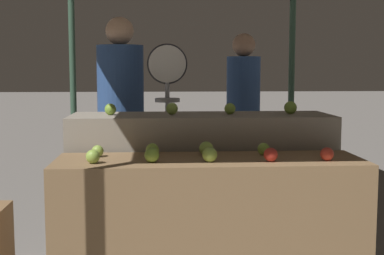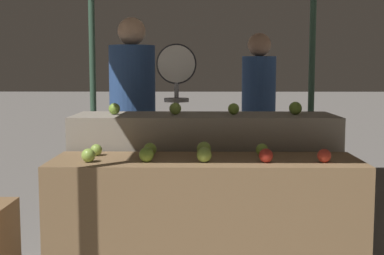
% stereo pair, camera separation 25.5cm
% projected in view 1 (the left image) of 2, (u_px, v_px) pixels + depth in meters
% --- Properties ---
extents(display_counter_front, '(1.78, 0.55, 0.87)m').
position_uv_depth(display_counter_front, '(209.00, 232.00, 3.14)').
color(display_counter_front, olive).
rests_on(display_counter_front, ground_plane).
extents(display_counter_back, '(1.78, 0.55, 1.08)m').
position_uv_depth(display_counter_back, '(201.00, 191.00, 3.72)').
color(display_counter_back, gray).
rests_on(display_counter_back, ground_plane).
extents(apple_front_0, '(0.08, 0.08, 0.08)m').
position_uv_depth(apple_front_0, '(93.00, 157.00, 2.93)').
color(apple_front_0, '#8EB247').
rests_on(apple_front_0, display_counter_front).
extents(apple_front_1, '(0.08, 0.08, 0.08)m').
position_uv_depth(apple_front_1, '(152.00, 155.00, 2.96)').
color(apple_front_1, '#7AA338').
rests_on(apple_front_1, display_counter_front).
extents(apple_front_2, '(0.08, 0.08, 0.08)m').
position_uv_depth(apple_front_2, '(210.00, 155.00, 2.98)').
color(apple_front_2, '#8EB247').
rests_on(apple_front_2, display_counter_front).
extents(apple_front_3, '(0.08, 0.08, 0.08)m').
position_uv_depth(apple_front_3, '(271.00, 155.00, 2.99)').
color(apple_front_3, '#B72D23').
rests_on(apple_front_3, display_counter_front).
extents(apple_front_4, '(0.08, 0.08, 0.08)m').
position_uv_depth(apple_front_4, '(327.00, 154.00, 3.02)').
color(apple_front_4, red).
rests_on(apple_front_4, display_counter_front).
extents(apple_front_5, '(0.07, 0.07, 0.07)m').
position_uv_depth(apple_front_5, '(98.00, 151.00, 3.15)').
color(apple_front_5, '#8EB247').
rests_on(apple_front_5, display_counter_front).
extents(apple_front_6, '(0.08, 0.08, 0.08)m').
position_uv_depth(apple_front_6, '(152.00, 150.00, 3.17)').
color(apple_front_6, '#84AD3D').
rests_on(apple_front_6, display_counter_front).
extents(apple_front_7, '(0.09, 0.09, 0.09)m').
position_uv_depth(apple_front_7, '(206.00, 149.00, 3.20)').
color(apple_front_7, '#8EB247').
rests_on(apple_front_7, display_counter_front).
extents(apple_front_8, '(0.07, 0.07, 0.07)m').
position_uv_depth(apple_front_8, '(264.00, 149.00, 3.22)').
color(apple_front_8, '#84AD3D').
rests_on(apple_front_8, display_counter_front).
extents(apple_back_0, '(0.08, 0.08, 0.08)m').
position_uv_depth(apple_back_0, '(110.00, 109.00, 3.61)').
color(apple_back_0, '#7AA338').
rests_on(apple_back_0, display_counter_back).
extents(apple_back_1, '(0.08, 0.08, 0.08)m').
position_uv_depth(apple_back_1, '(172.00, 109.00, 3.64)').
color(apple_back_1, '#8EB247').
rests_on(apple_back_1, display_counter_back).
extents(apple_back_2, '(0.08, 0.08, 0.08)m').
position_uv_depth(apple_back_2, '(230.00, 109.00, 3.68)').
color(apple_back_2, '#84AD3D').
rests_on(apple_back_2, display_counter_back).
extents(apple_back_3, '(0.09, 0.09, 0.09)m').
position_uv_depth(apple_back_3, '(290.00, 108.00, 3.70)').
color(apple_back_3, '#7AA338').
rests_on(apple_back_3, display_counter_back).
extents(produce_scale, '(0.32, 0.20, 1.59)m').
position_uv_depth(produce_scale, '(167.00, 95.00, 4.30)').
color(produce_scale, '#99999E').
rests_on(produce_scale, ground_plane).
extents(person_vendor_at_scale, '(0.49, 0.49, 1.83)m').
position_uv_depth(person_vendor_at_scale, '(121.00, 108.00, 4.61)').
color(person_vendor_at_scale, '#2D2D38').
rests_on(person_vendor_at_scale, ground_plane).
extents(person_customer_left, '(0.43, 0.43, 1.74)m').
position_uv_depth(person_customer_left, '(243.00, 107.00, 5.33)').
color(person_customer_left, '#2D2D38').
rests_on(person_customer_left, ground_plane).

